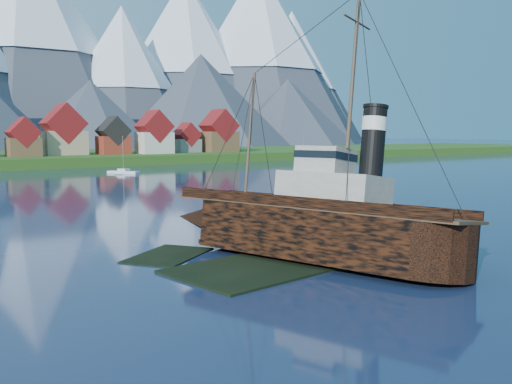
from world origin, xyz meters
TOP-DOWN VIEW (x-y plane):
  - ground at (0.00, 0.00)m, footprint 1400.00×1400.00m
  - shoal at (1.78, 2.15)m, footprint 31.71×21.24m
  - tugboat_wreck at (0.26, -0.91)m, footprint 6.84×29.49m
  - sailboat_d at (57.66, 68.34)m, footprint 6.51×7.07m
  - sailboat_e at (25.42, 102.03)m, footprint 6.57×8.49m

SIDE VIEW (x-z plane):
  - shoal at x=1.78m, z-range -0.92..0.22m
  - ground at x=0.00m, z-range 0.00..0.00m
  - sailboat_e at x=25.42m, z-range -4.83..5.27m
  - sailboat_d at x=57.66m, z-range -5.01..5.49m
  - tugboat_wreck at x=0.26m, z-range -8.74..14.62m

